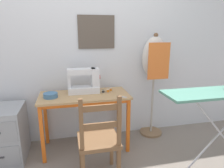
% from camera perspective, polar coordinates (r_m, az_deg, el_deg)
% --- Properties ---
extents(ground_plane, '(14.00, 14.00, 0.00)m').
position_cam_1_polar(ground_plane, '(2.56, -6.77, -20.31)').
color(ground_plane, gray).
extents(wall_back, '(10.00, 0.07, 2.55)m').
position_cam_1_polar(wall_back, '(2.67, -8.92, 10.54)').
color(wall_back, silver).
rests_on(wall_back, ground_plane).
extents(sewing_table, '(1.08, 0.51, 0.72)m').
position_cam_1_polar(sewing_table, '(2.48, -7.80, -5.23)').
color(sewing_table, tan).
rests_on(sewing_table, ground_plane).
extents(sewing_machine, '(0.40, 0.17, 0.33)m').
position_cam_1_polar(sewing_machine, '(2.50, -7.62, 0.71)').
color(sewing_machine, white).
rests_on(sewing_machine, sewing_table).
extents(fabric_bowl, '(0.16, 0.16, 0.06)m').
position_cam_1_polar(fabric_bowl, '(2.43, -17.16, -3.07)').
color(fabric_bowl, teal).
rests_on(fabric_bowl, sewing_table).
extents(scissors, '(0.11, 0.12, 0.01)m').
position_cam_1_polar(scissors, '(2.37, 2.37, -3.52)').
color(scissors, silver).
rests_on(scissors, sewing_table).
extents(thread_spool_near_machine, '(0.04, 0.04, 0.03)m').
position_cam_1_polar(thread_spool_near_machine, '(2.51, -2.52, -2.12)').
color(thread_spool_near_machine, black).
rests_on(thread_spool_near_machine, sewing_table).
extents(thread_spool_mid_table, '(0.04, 0.04, 0.04)m').
position_cam_1_polar(thread_spool_mid_table, '(2.52, -1.14, -1.94)').
color(thread_spool_mid_table, orange).
rests_on(thread_spool_mid_table, sewing_table).
extents(thread_spool_far_edge, '(0.03, 0.03, 0.04)m').
position_cam_1_polar(thread_spool_far_edge, '(2.57, -0.37, -1.59)').
color(thread_spool_far_edge, orange).
rests_on(thread_spool_far_edge, sewing_table).
extents(wooden_chair, '(0.40, 0.38, 0.92)m').
position_cam_1_polar(wooden_chair, '(2.03, -3.79, -15.86)').
color(wooden_chair, brown).
rests_on(wooden_chair, ground_plane).
extents(filing_cabinet, '(0.44, 0.51, 0.64)m').
position_cam_1_polar(filing_cabinet, '(2.68, -28.39, -12.46)').
color(filing_cabinet, '#93999E').
rests_on(filing_cabinet, ground_plane).
extents(dress_form, '(0.35, 0.32, 1.45)m').
position_cam_1_polar(dress_form, '(2.78, 12.05, 5.91)').
color(dress_form, '#846647').
rests_on(dress_form, ground_plane).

